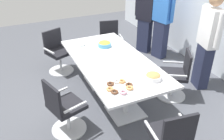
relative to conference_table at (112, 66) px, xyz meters
name	(u,v)px	position (x,y,z in m)	size (l,w,h in m)	color
ground_plane	(112,95)	(0.00, 0.00, -0.63)	(10.00, 10.00, 0.01)	#4C4F56
back_wall	(222,8)	(0.00, 2.40, 0.77)	(8.00, 0.10, 2.80)	silver
conference_table	(112,66)	(0.00, 0.00, 0.00)	(2.40, 1.20, 0.75)	silver
office_chair_0	(64,110)	(0.57, -1.04, -0.22)	(0.67, 0.67, 0.91)	silver
office_chair_1	(170,140)	(1.70, 0.02, -0.22)	(0.61, 0.61, 0.91)	silver
office_chair_2	(176,77)	(0.50, 1.05, -0.22)	(0.74, 0.74, 0.91)	silver
office_chair_3	(110,43)	(-1.41, 0.61, -0.22)	(0.64, 0.64, 0.91)	silver
office_chair_4	(58,54)	(-1.36, -0.66, -0.22)	(0.70, 0.70, 0.91)	silver
person_standing_0	(146,17)	(-1.47, 1.58, 0.28)	(0.58, 0.40, 1.74)	#232842
person_standing_1	(162,17)	(-1.03, 1.75, 0.37)	(0.61, 0.32, 1.89)	#232842
person_standing_2	(208,41)	(0.42, 1.73, 0.34)	(0.61, 0.33, 1.84)	#232842
snack_bowl_cookies	(153,76)	(0.84, 0.29, 0.18)	(0.25, 0.25, 0.11)	white
snack_bowl_chips_yellow	(105,44)	(-0.59, 0.11, 0.18)	(0.25, 0.25, 0.11)	#4C9EC6
donut_platter	(119,87)	(0.84, -0.27, 0.14)	(0.40, 0.40, 0.04)	white
plate_stack	(80,45)	(-0.85, -0.31, 0.14)	(0.19, 0.19, 0.03)	white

